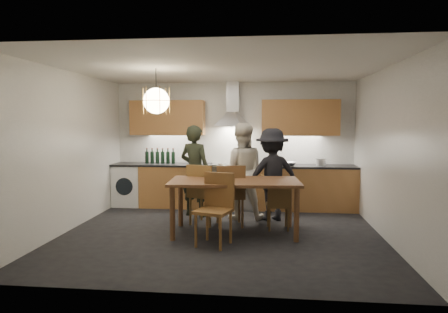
# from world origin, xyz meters

# --- Properties ---
(ground) EXTENTS (5.00, 5.00, 0.00)m
(ground) POSITION_xyz_m (0.00, 0.00, 0.00)
(ground) COLOR black
(ground) RESTS_ON ground
(room_shell) EXTENTS (5.02, 4.52, 2.61)m
(room_shell) POSITION_xyz_m (0.00, 0.00, 1.71)
(room_shell) COLOR white
(room_shell) RESTS_ON ground
(counter_run) EXTENTS (5.00, 0.62, 0.90)m
(counter_run) POSITION_xyz_m (0.02, 1.95, 0.45)
(counter_run) COLOR tan
(counter_run) RESTS_ON ground
(range_stove) EXTENTS (0.90, 0.60, 0.92)m
(range_stove) POSITION_xyz_m (0.00, 1.94, 0.44)
(range_stove) COLOR silver
(range_stove) RESTS_ON ground
(wall_fixtures) EXTENTS (4.30, 0.54, 1.10)m
(wall_fixtures) POSITION_xyz_m (0.00, 2.07, 1.87)
(wall_fixtures) COLOR tan
(wall_fixtures) RESTS_ON ground
(pendant_lamp) EXTENTS (0.43, 0.43, 0.70)m
(pendant_lamp) POSITION_xyz_m (-1.00, -0.10, 2.10)
(pendant_lamp) COLOR black
(pendant_lamp) RESTS_ON ground
(dining_table) EXTENTS (2.09, 1.15, 0.86)m
(dining_table) POSITION_xyz_m (0.21, 0.05, 0.76)
(dining_table) COLOR brown
(dining_table) RESTS_ON ground
(chair_back_left) EXTENTS (0.61, 0.61, 1.05)m
(chair_back_left) POSITION_xyz_m (-0.38, 0.50, 0.60)
(chair_back_left) COLOR brown
(chair_back_left) RESTS_ON ground
(chair_back_mid) EXTENTS (0.56, 0.56, 1.06)m
(chair_back_mid) POSITION_xyz_m (0.11, 0.42, 0.61)
(chair_back_mid) COLOR brown
(chair_back_mid) RESTS_ON ground
(chair_back_right) EXTENTS (0.40, 0.40, 0.83)m
(chair_back_right) POSITION_xyz_m (0.91, 0.30, 0.48)
(chair_back_right) COLOR brown
(chair_back_right) RESTS_ON ground
(chair_front) EXTENTS (0.58, 0.58, 1.04)m
(chair_front) POSITION_xyz_m (-0.01, -0.51, 0.59)
(chair_front) COLOR brown
(chair_front) RESTS_ON ground
(person_left) EXTENTS (0.74, 0.63, 1.71)m
(person_left) POSITION_xyz_m (-0.63, 1.15, 0.86)
(person_left) COLOR black
(person_left) RESTS_ON ground
(person_mid) EXTENTS (0.89, 0.71, 1.76)m
(person_mid) POSITION_xyz_m (0.25, 1.04, 0.88)
(person_mid) COLOR beige
(person_mid) RESTS_ON ground
(person_right) EXTENTS (1.22, 0.95, 1.66)m
(person_right) POSITION_xyz_m (0.81, 1.00, 0.83)
(person_right) COLOR black
(person_right) RESTS_ON ground
(mixing_bowl) EXTENTS (0.33, 0.33, 0.07)m
(mixing_bowl) POSITION_xyz_m (1.16, 1.89, 0.94)
(mixing_bowl) COLOR #A9A9AC
(mixing_bowl) RESTS_ON counter_run
(stock_pot) EXTENTS (0.25, 0.25, 0.14)m
(stock_pot) POSITION_xyz_m (1.79, 1.90, 0.97)
(stock_pot) COLOR silver
(stock_pot) RESTS_ON counter_run
(wine_bottles) EXTENTS (0.64, 0.08, 0.32)m
(wine_bottles) POSITION_xyz_m (-1.53, 1.99, 1.06)
(wine_bottles) COLOR black
(wine_bottles) RESTS_ON counter_run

